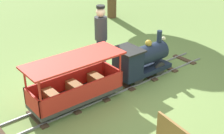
% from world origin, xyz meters
% --- Properties ---
extents(ground_plane, '(60.00, 60.00, 0.00)m').
position_xyz_m(ground_plane, '(0.00, 0.00, 0.00)').
color(ground_plane, '#75934C').
extents(track, '(0.69, 5.70, 0.04)m').
position_xyz_m(track, '(0.00, 0.03, 0.02)').
color(track, gray).
rests_on(track, ground_plane).
extents(locomotive, '(0.65, 1.45, 1.01)m').
position_xyz_m(locomotive, '(0.00, 0.90, 0.48)').
color(locomotive, '#192338').
rests_on(locomotive, ground_plane).
extents(passenger_car, '(0.75, 2.00, 0.97)m').
position_xyz_m(passenger_car, '(0.00, -0.87, 0.42)').
color(passenger_car, '#3F3F3F').
rests_on(passenger_car, ground_plane).
extents(conductor_person, '(0.30, 0.30, 1.62)m').
position_xyz_m(conductor_person, '(-0.95, 0.48, 0.96)').
color(conductor_person, '#282D47').
rests_on(conductor_person, ground_plane).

